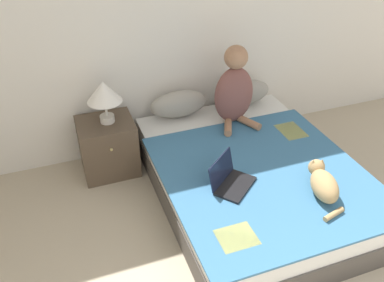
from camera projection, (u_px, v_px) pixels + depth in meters
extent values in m
cube|color=silver|center=(186.00, 23.00, 3.81)|extent=(5.78, 0.05, 2.55)
cube|color=#4C4742|center=(250.00, 186.00, 3.63)|extent=(1.57, 2.13, 0.22)
cube|color=silver|center=(252.00, 169.00, 3.52)|extent=(1.55, 2.10, 0.16)
cube|color=teal|center=(265.00, 175.00, 3.31)|extent=(1.62, 1.70, 0.02)
cube|color=#B2BC70|center=(237.00, 237.00, 2.74)|extent=(0.26, 0.23, 0.01)
cube|color=#B2BC70|center=(291.00, 131.00, 3.85)|extent=(0.22, 0.29, 0.01)
ellipsoid|color=gray|center=(179.00, 104.00, 4.01)|extent=(0.58, 0.22, 0.27)
ellipsoid|color=gray|center=(243.00, 93.00, 4.21)|extent=(0.58, 0.22, 0.27)
ellipsoid|color=brown|center=(234.00, 95.00, 3.85)|extent=(0.39, 0.21, 0.56)
sphere|color=#9E7051|center=(236.00, 57.00, 3.64)|extent=(0.22, 0.22, 0.22)
cylinder|color=#9E7051|center=(228.00, 126.00, 3.85)|extent=(0.18, 0.28, 0.07)
cylinder|color=#9E7051|center=(248.00, 122.00, 3.91)|extent=(0.18, 0.28, 0.07)
ellipsoid|color=tan|center=(324.00, 186.00, 3.03)|extent=(0.27, 0.38, 0.18)
sphere|color=tan|center=(316.00, 167.00, 3.18)|extent=(0.13, 0.13, 0.13)
cone|color=tan|center=(313.00, 163.00, 3.15)|extent=(0.06, 0.06, 0.06)
cone|color=tan|center=(322.00, 162.00, 3.15)|extent=(0.06, 0.06, 0.06)
cylinder|color=tan|center=(334.00, 214.00, 2.89)|extent=(0.19, 0.09, 0.04)
cube|color=black|center=(235.00, 186.00, 3.16)|extent=(0.41, 0.39, 0.02)
cube|color=black|center=(221.00, 169.00, 3.15)|extent=(0.31, 0.27, 0.21)
cube|color=brown|center=(108.00, 147.00, 3.87)|extent=(0.51, 0.45, 0.54)
sphere|color=tan|center=(111.00, 150.00, 3.62)|extent=(0.03, 0.03, 0.03)
cylinder|color=beige|center=(107.00, 119.00, 3.71)|extent=(0.13, 0.13, 0.07)
cylinder|color=beige|center=(106.00, 108.00, 3.65)|extent=(0.02, 0.02, 0.15)
cone|color=white|center=(104.00, 92.00, 3.56)|extent=(0.31, 0.31, 0.19)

